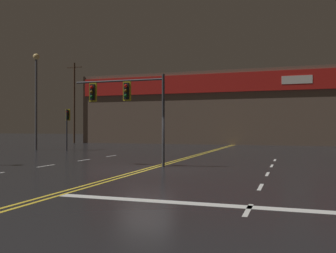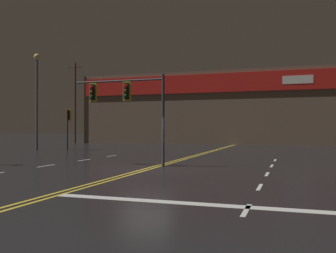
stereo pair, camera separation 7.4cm
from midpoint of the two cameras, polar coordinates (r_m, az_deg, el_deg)
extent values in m
plane|color=black|center=(17.33, -3.53, -6.57)|extent=(200.00, 200.00, 0.00)
cube|color=gold|center=(17.38, -3.99, -6.54)|extent=(0.12, 60.00, 0.01)
cube|color=gold|center=(17.27, -3.07, -6.58)|extent=(0.12, 60.00, 0.01)
cube|color=silver|center=(19.98, -18.18, -5.71)|extent=(0.12, 1.40, 0.01)
cube|color=silver|center=(22.96, -12.81, -5.01)|extent=(0.12, 1.40, 0.01)
cube|color=silver|center=(26.10, -8.70, -4.45)|extent=(0.12, 1.40, 0.01)
cube|color=silver|center=(9.04, 11.87, -12.35)|extent=(0.12, 1.40, 0.01)
cube|color=silver|center=(12.57, 13.74, -8.93)|extent=(0.12, 1.40, 0.01)
cube|color=silver|center=(16.13, 14.78, -7.02)|extent=(0.12, 1.40, 0.01)
cube|color=silver|center=(19.70, 15.43, -5.79)|extent=(0.12, 1.40, 0.01)
cube|color=silver|center=(23.28, 15.88, -4.94)|extent=(0.12, 1.40, 0.01)
cube|color=silver|center=(9.36, 12.10, -11.93)|extent=(10.40, 0.40, 0.01)
cylinder|color=#38383D|center=(18.47, -0.84, 0.95)|extent=(0.14, 0.14, 4.59)
cylinder|color=#38383D|center=(19.56, -7.68, 6.89)|extent=(4.90, 0.10, 0.10)
cube|color=black|center=(19.30, -6.37, 5.37)|extent=(0.28, 0.24, 0.84)
cube|color=gold|center=(19.30, -6.37, 5.37)|extent=(0.42, 0.08, 0.99)
sphere|color=red|center=(19.18, -6.57, 6.16)|extent=(0.17, 0.17, 0.17)
sphere|color=#543707|center=(19.15, -6.57, 5.42)|extent=(0.17, 0.17, 0.17)
sphere|color=#084513|center=(19.13, -6.57, 4.66)|extent=(0.17, 0.17, 0.17)
cube|color=black|center=(20.19, -11.45, 5.12)|extent=(0.28, 0.24, 0.84)
cube|color=gold|center=(20.19, -11.45, 5.12)|extent=(0.42, 0.08, 0.99)
sphere|color=red|center=(20.08, -11.68, 5.88)|extent=(0.17, 0.17, 0.17)
sphere|color=#543707|center=(20.05, -11.68, 5.16)|extent=(0.17, 0.17, 0.17)
sphere|color=#084513|center=(20.03, -11.68, 4.44)|extent=(0.17, 0.17, 0.17)
cylinder|color=#38383D|center=(33.14, -15.24, -0.50)|extent=(0.13, 0.13, 3.55)
cube|color=black|center=(33.31, -15.06, 1.74)|extent=(0.28, 0.24, 0.84)
cube|color=gold|center=(33.31, -15.06, 1.74)|extent=(0.42, 0.08, 0.99)
sphere|color=red|center=(33.19, -15.21, 2.18)|extent=(0.17, 0.17, 0.17)
sphere|color=#543707|center=(33.18, -15.21, 1.75)|extent=(0.17, 0.17, 0.17)
sphere|color=#084513|center=(33.17, -15.22, 1.31)|extent=(0.17, 0.17, 0.17)
cylinder|color=#59595E|center=(35.36, -19.51, 3.23)|extent=(0.20, 0.20, 8.12)
sphere|color=#F9D17A|center=(35.87, -19.50, 9.99)|extent=(0.56, 0.56, 0.56)
cube|color=brown|center=(48.73, 10.76, 2.62)|extent=(39.52, 10.00, 8.75)
cube|color=red|center=(43.94, 9.88, 6.67)|extent=(38.73, 0.20, 2.19)
cube|color=white|center=(43.42, 18.99, 6.76)|extent=(3.20, 0.16, 0.90)
cylinder|color=#4C3828|center=(50.80, -14.14, 3.52)|extent=(0.26, 0.26, 10.55)
cube|color=#4C3828|center=(51.32, -14.14, 8.73)|extent=(2.20, 0.12, 0.12)
camera|label=1|loc=(0.04, -90.10, 0.00)|focal=40.00mm
camera|label=2|loc=(0.04, 89.90, 0.00)|focal=40.00mm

